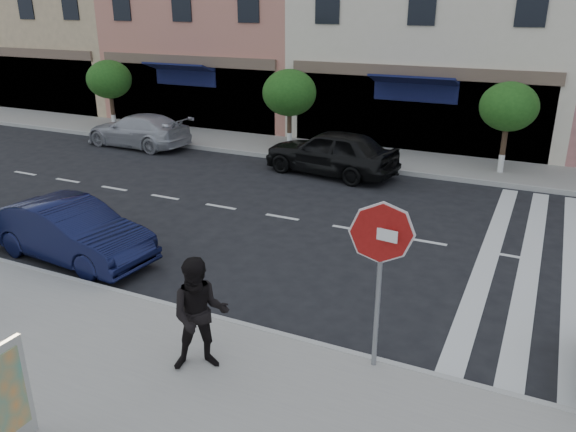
% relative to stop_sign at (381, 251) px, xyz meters
% --- Properties ---
extents(ground, '(120.00, 120.00, 0.00)m').
position_rel_stop_sign_xyz_m(ground, '(-2.38, 1.67, -2.14)').
color(ground, black).
rests_on(ground, ground).
extents(sidewalk_near, '(60.00, 4.50, 0.15)m').
position_rel_stop_sign_xyz_m(sidewalk_near, '(-2.38, -2.08, -2.06)').
color(sidewalk_near, gray).
rests_on(sidewalk_near, ground).
extents(sidewalk_far, '(60.00, 3.00, 0.15)m').
position_rel_stop_sign_xyz_m(sidewalk_far, '(-2.38, 12.67, -2.06)').
color(sidewalk_far, gray).
rests_on(sidewalk_far, ground).
extents(building_centre, '(11.00, 9.00, 11.00)m').
position_rel_stop_sign_xyz_m(building_centre, '(-2.88, 18.67, 3.36)').
color(building_centre, beige).
rests_on(building_centre, ground).
extents(street_tree_wa, '(2.00, 2.00, 3.05)m').
position_rel_stop_sign_xyz_m(street_tree_wa, '(-16.38, 12.47, 0.19)').
color(street_tree_wa, '#473323').
rests_on(street_tree_wa, sidewalk_far).
extents(street_tree_wb, '(2.10, 2.10, 3.06)m').
position_rel_stop_sign_xyz_m(street_tree_wb, '(-7.38, 12.47, 0.17)').
color(street_tree_wb, '#473323').
rests_on(street_tree_wb, sidewalk_far).
extents(street_tree_c, '(1.90, 1.90, 3.04)m').
position_rel_stop_sign_xyz_m(street_tree_c, '(0.62, 12.47, 0.22)').
color(street_tree_c, '#473323').
rests_on(street_tree_c, sidewalk_far).
extents(stop_sign, '(0.97, 0.16, 2.76)m').
position_rel_stop_sign_xyz_m(stop_sign, '(0.00, 0.00, 0.00)').
color(stop_sign, gray).
rests_on(stop_sign, sidewalk_near).
extents(walker, '(1.15, 1.09, 1.87)m').
position_rel_stop_sign_xyz_m(walker, '(-2.44, -1.20, -1.05)').
color(walker, black).
rests_on(walker, sidewalk_near).
extents(car_near_mid, '(4.27, 1.80, 1.37)m').
position_rel_stop_sign_xyz_m(car_near_mid, '(-7.57, 1.18, -1.45)').
color(car_near_mid, black).
rests_on(car_near_mid, ground).
extents(car_far_left, '(4.71, 2.11, 1.34)m').
position_rel_stop_sign_xyz_m(car_far_left, '(-13.36, 10.54, -1.47)').
color(car_far_left, '#A7A6AC').
rests_on(car_far_left, ground).
extents(car_far_mid, '(4.86, 2.49, 1.58)m').
position_rel_stop_sign_xyz_m(car_far_mid, '(-4.71, 10.16, -1.35)').
color(car_far_mid, black).
rests_on(car_far_mid, ground).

